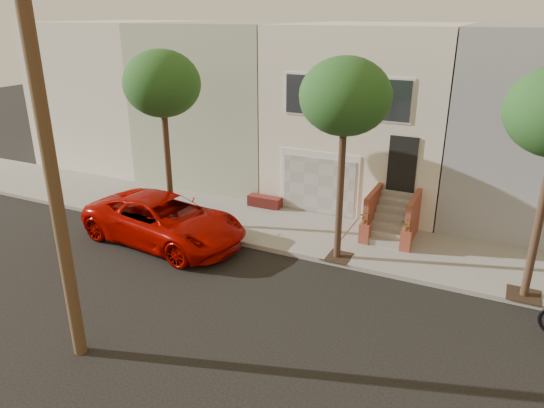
% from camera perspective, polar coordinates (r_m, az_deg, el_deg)
% --- Properties ---
extents(ground, '(90.00, 90.00, 0.00)m').
position_cam_1_polar(ground, '(13.76, -2.04, -12.38)').
color(ground, black).
rests_on(ground, ground).
extents(sidewalk, '(40.00, 3.70, 0.15)m').
position_cam_1_polar(sidewalk, '(18.04, 5.84, -3.67)').
color(sidewalk, gray).
rests_on(sidewalk, ground).
extents(house_row, '(33.10, 11.70, 7.00)m').
position_cam_1_polar(house_row, '(22.36, 11.42, 10.47)').
color(house_row, beige).
rests_on(house_row, sidewalk).
extents(tree_left, '(2.70, 2.57, 6.30)m').
position_cam_1_polar(tree_left, '(17.93, -12.42, 13.11)').
color(tree_left, '#2D2116').
rests_on(tree_left, sidewalk).
extents(tree_mid, '(2.70, 2.57, 6.30)m').
position_cam_1_polar(tree_mid, '(14.90, 8.31, 11.86)').
color(tree_mid, '#2D2116').
rests_on(tree_mid, sidewalk).
extents(pickup_truck, '(6.23, 3.40, 1.66)m').
position_cam_1_polar(pickup_truck, '(17.78, -12.17, -1.78)').
color(pickup_truck, '#B30600').
rests_on(pickup_truck, ground).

